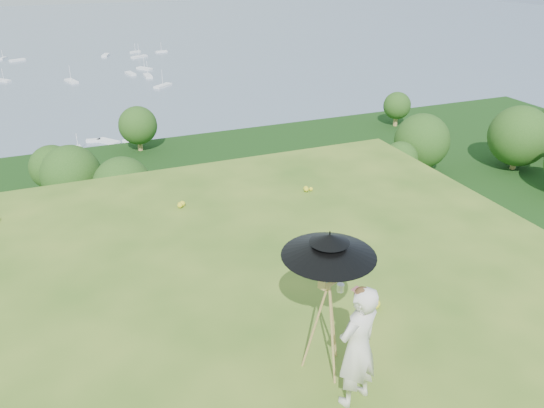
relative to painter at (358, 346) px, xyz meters
name	(u,v)px	position (x,y,z in m)	size (l,w,h in m)	color
ground	(216,357)	(-1.35, 1.33, -0.82)	(14.00, 14.00, 0.00)	#3A691E
forest_slope	(121,356)	(-1.35, 36.33, -29.82)	(140.00, 56.00, 22.00)	black
shoreline_tier	(92,230)	(-1.35, 76.33, -36.82)	(170.00, 28.00, 8.00)	#736A5C
bay_water	(55,51)	(-1.35, 241.33, -34.82)	(700.00, 700.00, 0.00)	slate
slope_trees	(100,222)	(-1.35, 36.33, -15.82)	(110.00, 50.00, 6.00)	#1E4A16
harbor_town	(86,194)	(-1.35, 76.33, -30.32)	(110.00, 22.00, 5.00)	silver
moored_boats	(18,98)	(-13.85, 162.33, -34.47)	(140.00, 140.00, 0.70)	white
wildflowers	(210,342)	(-1.35, 1.58, -0.76)	(10.00, 10.50, 0.12)	yellow
painter	(358,346)	(0.00, 0.00, 0.00)	(0.60, 0.39, 1.63)	silver
field_easel	(327,317)	(-0.08, 0.61, 0.00)	(0.62, 0.62, 1.64)	#A97C47
sun_umbrella	(329,257)	(-0.09, 0.63, 0.87)	(1.13, 1.13, 0.68)	black
painter_cap	(363,291)	(0.00, 0.00, 0.77)	(0.18, 0.22, 0.10)	#BE6B68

